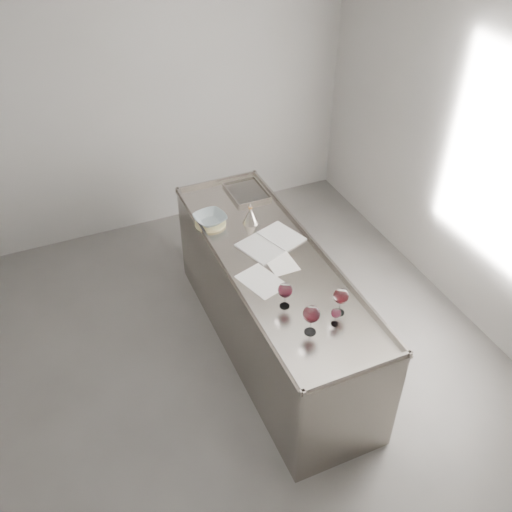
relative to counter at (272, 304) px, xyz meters
name	(u,v)px	position (x,y,z in m)	size (l,w,h in m)	color
room_shell	(223,249)	(-0.50, -0.30, 0.93)	(4.54, 5.04, 2.84)	#54524F
counter	(272,304)	(0.00, 0.00, 0.00)	(0.77, 2.42, 0.97)	gray
wine_glass_left	(285,291)	(-0.15, -0.49, 0.61)	(0.10, 0.10, 0.20)	white
wine_glass_middle	(311,315)	(-0.10, -0.78, 0.62)	(0.11, 0.11, 0.22)	white
wine_glass_right	(341,297)	(0.16, -0.70, 0.61)	(0.10, 0.10, 0.20)	white
wine_glass_small	(336,314)	(0.08, -0.78, 0.56)	(0.06, 0.06, 0.13)	white
notebook	(271,242)	(0.06, 0.18, 0.47)	(0.55, 0.46, 0.02)	silver
loose_paper_top	(280,262)	(0.03, -0.06, 0.47)	(0.20, 0.28, 0.00)	white
loose_paper_under	(261,281)	(-0.19, -0.20, 0.47)	(0.23, 0.33, 0.00)	white
trivet	(210,223)	(-0.28, 0.60, 0.48)	(0.25, 0.25, 0.02)	beige
ceramic_bowl	(210,219)	(-0.28, 0.60, 0.52)	(0.25, 0.25, 0.06)	gray
wine_funnel	(250,217)	(0.03, 0.49, 0.53)	(0.13, 0.13, 0.19)	#9F978E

